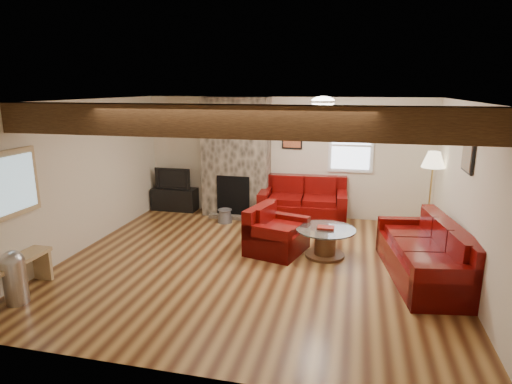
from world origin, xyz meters
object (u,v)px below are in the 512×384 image
armchair_red (277,230)px  tv_cabinet (175,199)px  sofa_three (424,251)px  floor_lamp (433,164)px  loveseat (303,201)px  television (174,178)px  coffee_table (325,242)px

armchair_red → tv_cabinet: size_ratio=0.95×
sofa_three → floor_lamp: (0.32, 1.86, 0.95)m
sofa_three → loveseat: bearing=-146.3°
loveseat → tv_cabinet: size_ratio=1.74×
armchair_red → television: television is taller
floor_lamp → coffee_table: bearing=-142.1°
coffee_table → tv_cabinet: (-3.49, 1.97, 0.01)m
television → floor_lamp: size_ratio=0.51×
loveseat → armchair_red: (-0.22, -1.66, -0.08)m
tv_cabinet → floor_lamp: floor_lamp is taller
coffee_table → floor_lamp: size_ratio=0.61×
sofa_three → coffee_table: (-1.44, 0.49, -0.17)m
sofa_three → tv_cabinet: (-4.93, 2.46, -0.16)m
sofa_three → loveseat: loveseat is taller
loveseat → floor_lamp: (2.33, -0.30, 0.90)m
sofa_three → armchair_red: sofa_three is taller
tv_cabinet → loveseat: bearing=-5.9°
sofa_three → armchair_red: (-2.24, 0.50, -0.03)m
sofa_three → tv_cabinet: sofa_three is taller
armchair_red → coffee_table: size_ratio=0.98×
loveseat → coffee_table: size_ratio=1.79×
coffee_table → armchair_red: bearing=179.1°
coffee_table → television: bearing=150.6°
armchair_red → tv_cabinet: armchair_red is taller
sofa_three → coffee_table: 1.53m
sofa_three → coffee_table: size_ratio=2.20×
armchair_red → tv_cabinet: bearing=68.9°
armchair_red → floor_lamp: 3.05m
floor_lamp → television: bearing=173.4°
loveseat → floor_lamp: 2.52m
coffee_table → television: size_ratio=1.19×
loveseat → television: 2.94m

